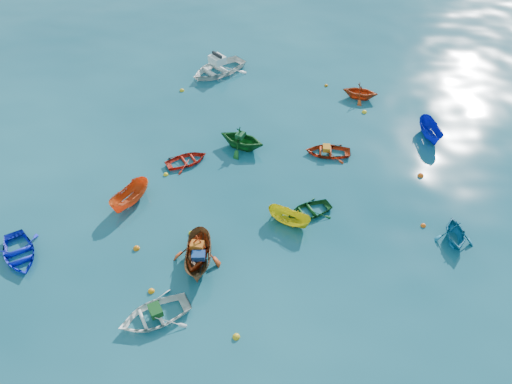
{
  "coord_description": "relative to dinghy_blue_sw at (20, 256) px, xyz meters",
  "views": [
    {
      "loc": [
        0.87,
        -16.8,
        20.04
      ],
      "look_at": [
        0.0,
        5.0,
        0.4
      ],
      "focal_mm": 35.0,
      "sensor_mm": 36.0,
      "label": 1
    }
  ],
  "objects": [
    {
      "name": "buoy_or_c",
      "position": [
        6.0,
        0.76,
        0.0
      ],
      "size": [
        0.36,
        0.36,
        0.36
      ],
      "primitive_type": "sphere",
      "color": "orange",
      "rests_on": "ground"
    },
    {
      "name": "dinghy_red_nw",
      "position": [
        7.64,
        8.21,
        0.0
      ],
      "size": [
        3.35,
        3.06,
        0.57
      ],
      "primitive_type": "imported",
      "rotation": [
        0.0,
        0.0,
        2.09
      ],
      "color": "red",
      "rests_on": "ground"
    },
    {
      "name": "buoy_ye_e",
      "position": [
        19.76,
        14.55,
        0.0
      ],
      "size": [
        0.37,
        0.37,
        0.37
      ],
      "primitive_type": "sphere",
      "color": "yellow",
      "rests_on": "ground"
    },
    {
      "name": "tarp_green_a",
      "position": [
        7.89,
        -3.42,
        0.53
      ],
      "size": [
        0.83,
        0.9,
        0.35
      ],
      "primitive_type": "cube",
      "rotation": [
        0.0,
        0.0,
        -1.05
      ],
      "color": "#124819",
      "rests_on": "dinghy_white_near"
    },
    {
      "name": "dinghy_blue_sw",
      "position": [
        0.0,
        0.0,
        0.0
      ],
      "size": [
        3.73,
        4.02,
        0.68
      ],
      "primitive_type": "imported",
      "rotation": [
        0.0,
        0.0,
        0.57
      ],
      "color": "#101DCE",
      "rests_on": "ground"
    },
    {
      "name": "sampan_yellow_mid",
      "position": [
        14.15,
        3.0,
        0.0
      ],
      "size": [
        2.76,
        2.1,
        1.01
      ],
      "primitive_type": "imported",
      "rotation": [
        0.0,
        0.0,
        1.08
      ],
      "color": "gold",
      "rests_on": "ground"
    },
    {
      "name": "buoy_or_b",
      "position": [
        21.65,
        3.08,
        0.0
      ],
      "size": [
        0.3,
        0.3,
        0.3
      ],
      "primitive_type": "sphere",
      "color": "#FD580D",
      "rests_on": "ground"
    },
    {
      "name": "motorboat_white",
      "position": [
        8.5,
        20.03,
        0.0
      ],
      "size": [
        5.92,
        5.85,
        1.61
      ],
      "primitive_type": "imported",
      "rotation": [
        0.0,
        0.0,
        -0.82
      ],
      "color": "white",
      "rests_on": "ground"
    },
    {
      "name": "dinghy_orange_far",
      "position": [
        19.62,
        16.51,
        0.0
      ],
      "size": [
        3.07,
        2.81,
        1.37
      ],
      "primitive_type": "imported",
      "rotation": [
        0.0,
        0.0,
        1.32
      ],
      "color": "#BD3B11",
      "rests_on": "ground"
    },
    {
      "name": "buoy_ye_d",
      "position": [
        5.98,
        17.05,
        0.0
      ],
      "size": [
        0.37,
        0.37,
        0.37
      ],
      "primitive_type": "sphere",
      "color": "gold",
      "rests_on": "ground"
    },
    {
      "name": "sampan_orange_n",
      "position": [
        4.95,
        4.26,
        0.0
      ],
      "size": [
        2.42,
        3.25,
        1.18
      ],
      "primitive_type": "imported",
      "rotation": [
        0.0,
        0.0,
        -0.47
      ],
      "color": "#E74C15",
      "rests_on": "ground"
    },
    {
      "name": "dinghy_green_e",
      "position": [
        15.29,
        3.88,
        0.0
      ],
      "size": [
        3.28,
        2.95,
        0.56
      ],
      "primitive_type": "imported",
      "rotation": [
        0.0,
        0.0,
        -1.1
      ],
      "color": "#10461A",
      "rests_on": "ground"
    },
    {
      "name": "buoy_or_e",
      "position": [
        17.22,
        18.26,
        0.0
      ],
      "size": [
        0.29,
        0.29,
        0.29
      ],
      "primitive_type": "sphere",
      "color": "orange",
      "rests_on": "ground"
    },
    {
      "name": "dinghy_cyan_se",
      "position": [
        23.05,
        2.09,
        0.0
      ],
      "size": [
        2.29,
        2.6,
        1.28
      ],
      "primitive_type": "imported",
      "rotation": [
        0.0,
        0.0,
        -0.08
      ],
      "color": "#16688D",
      "rests_on": "ground"
    },
    {
      "name": "tarp_green_b",
      "position": [
        10.99,
        9.98,
        0.97
      ],
      "size": [
        0.69,
        0.77,
        0.3
      ],
      "primitive_type": "cube",
      "rotation": [
        0.0,
        0.0,
        1.17
      ],
      "color": "#124B24",
      "rests_on": "dinghy_green_n"
    },
    {
      "name": "tarp_orange_b",
      "position": [
        16.64,
        9.5,
        0.45
      ],
      "size": [
        0.5,
        0.65,
        0.3
      ],
      "primitive_type": "cube",
      "rotation": [
        0.0,
        0.0,
        -1.61
      ],
      "color": "orange",
      "rests_on": "dinghy_red_ne"
    },
    {
      "name": "dinghy_white_near",
      "position": [
        7.8,
        -3.47,
        0.0
      ],
      "size": [
        4.15,
        3.79,
        0.7
      ],
      "primitive_type": "imported",
      "rotation": [
        0.0,
        0.0,
        -1.05
      ],
      "color": "white",
      "rests_on": "ground"
    },
    {
      "name": "sampan_brown_mid",
      "position": [
        9.52,
        -0.17,
        0.0
      ],
      "size": [
        1.5,
        3.56,
        1.35
      ],
      "primitive_type": "imported",
      "rotation": [
        0.0,
        0.0,
        0.05
      ],
      "color": "brown",
      "rests_on": "ground"
    },
    {
      "name": "tarp_orange_a",
      "position": [
        9.39,
        0.29,
        0.94
      ],
      "size": [
        0.71,
        0.57,
        0.32
      ],
      "primitive_type": "cube",
      "rotation": [
        0.0,
        0.0,
        -0.11
      ],
      "color": "#D75E16",
      "rests_on": "dinghy_orange_w"
    },
    {
      "name": "buoy_ye_b",
      "position": [
        6.5,
        6.92,
        0.0
      ],
      "size": [
        0.31,
        0.31,
        0.31
      ],
      "primitive_type": "sphere",
      "color": "yellow",
      "rests_on": "ground"
    },
    {
      "name": "buoy_or_a",
      "position": [
        7.34,
        -1.98,
        0.0
      ],
      "size": [
        0.33,
        0.33,
        0.33
      ],
      "primitive_type": "sphere",
      "color": "orange",
      "rests_on": "ground"
    },
    {
      "name": "buoy_ye_c",
      "position": [
        8.76,
        1.99,
        0.0
      ],
      "size": [
        0.3,
        0.3,
        0.3
      ],
      "primitive_type": "sphere",
      "color": "yellow",
      "rests_on": "ground"
    },
    {
      "name": "dinghy_green_n",
      "position": [
        11.08,
        9.95,
        0.0
      ],
      "size": [
        3.89,
        3.67,
        1.63
      ],
      "primitive_type": "imported",
      "rotation": [
        0.0,
        0.0,
        1.17
      ],
      "color": "#14571C",
      "rests_on": "ground"
    },
    {
      "name": "tarp_blue_a",
      "position": [
        9.52,
        -0.32,
        0.84
      ],
      "size": [
        0.7,
        0.54,
        0.33
      ],
      "primitive_type": "cube",
      "rotation": [
        0.0,
        0.0,
        0.05
      ],
      "color": "navy",
      "rests_on": "sampan_brown_mid"
    },
    {
      "name": "buoy_ye_a",
      "position": [
        11.69,
        -4.35,
        0.0
      ],
      "size": [
        0.35,
        0.35,
        0.35
      ],
      "primitive_type": "sphere",
      "color": "gold",
      "rests_on": "ground"
    },
    {
      "name": "ground",
      "position": [
        12.21,
        0.1,
        0.0
      ],
      "size": [
        160.0,
        160.0,
        0.0
      ],
      "primitive_type": "plane",
      "color": "#0A3B4F",
      "rests_on": "ground"
    },
    {
      "name": "sampan_blue_far",
      "position": [
        23.81,
        11.63,
        0.0
      ],
      "size": [
        1.45,
        3.13,
        1.17
      ],
      "primitive_type": "imported",
      "rotation": [
        0.0,
        0.0,
        0.11
      ],
      "color": "#0D16AB",
      "rests_on": "ground"
    },
    {
      "name": "buoy_or_d",
      "position": [
        22.4,
        7.45,
        0.0
      ],
      "size": [
        0.38,
        0.38,
        0.38
      ],
      "primitive_type": "sphere",
      "color": "#FF530D",
      "rests_on": "ground"
    },
    {
      "name": "dinghy_red_ne",
      "position": [
        16.74,
        9.49,
        0.0
      ],
      "size": [
        3.01,
        2.21,
        0.61
      ],
      "primitive_type": "imported",
      "rotation": [
        0.0,
        0.0,
        -1.61
      ],
      "color": "#B52E0F",
      "rests_on": "ground"
    },
    {
      "name": "dinghy_orange_w",
      "position": [
        9.38,
        0.24,
        0.0
      ],
      "size": [
        2.89,
        3.26,
        1.57
      ],
      "primitive_type": "imported",
      "rotation": [
        0.0,
        0.0,
        -0.11
      ],
      "color": "#C13A12",
      "rests_on": "ground"
    }
  ]
}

